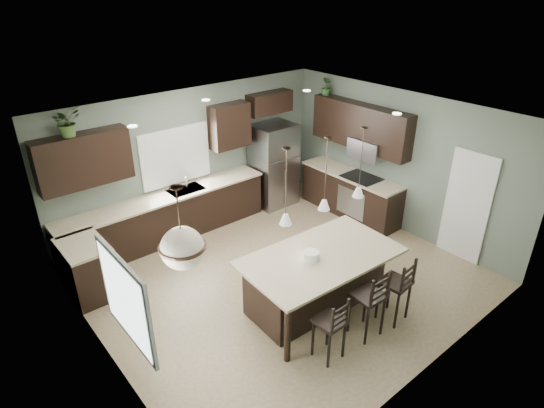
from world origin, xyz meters
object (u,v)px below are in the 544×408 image
Objects in this scene: kitchen_island at (320,280)px; bar_stool_right at (395,289)px; refrigerator at (273,165)px; bar_stool_center at (367,302)px; plant_back_left at (67,122)px; bar_stool_left at (329,328)px; serving_dish at (311,256)px.

kitchen_island is 1.13m from bar_stool_right.
kitchen_island is (-1.77, -3.22, -0.46)m from refrigerator.
refrigerator is 1.65× the size of bar_stool_center.
plant_back_left is at bearing 126.31° from kitchen_island.
bar_stool_right is (0.57, -0.05, -0.02)m from bar_stool_center.
bar_stool_center is at bearing -61.67° from plant_back_left.
bar_stool_left is 1.31m from bar_stool_right.
bar_stool_center is at bearing 169.57° from bar_stool_right.
refrigerator reaches higher than kitchen_island.
plant_back_left is at bearing 118.12° from bar_stool_right.
bar_stool_center is at bearing -3.12° from bar_stool_left.
plant_back_left is (-2.28, 3.44, 2.18)m from kitchen_island.
kitchen_island is 2.15× the size of bar_stool_center.
bar_stool_center is at bearing -83.91° from kitchen_island.
kitchen_island is at bearing 95.62° from bar_stool_center.
bar_stool_right is 2.26× the size of plant_back_left.
refrigerator reaches higher than bar_stool_left.
serving_dish is at bearing 125.38° from bar_stool_right.
refrigerator is 4.78m from bar_stool_left.
serving_dish is 1.11m from bar_stool_left.
serving_dish is 1.03m from bar_stool_center.
kitchen_island is 0.57m from serving_dish.
bar_stool_center reaches higher than kitchen_island.
kitchen_island is 2.40× the size of bar_stool_left.
kitchen_island is 2.22× the size of bar_stool_right.
kitchen_island is 10.07× the size of serving_dish.
kitchen_island is 4.67m from plant_back_left.
bar_stool_right is at bearing -105.46° from refrigerator.
bar_stool_right is at bearing -2.74° from bar_stool_center.
serving_dish is at bearing -121.50° from refrigerator.
refrigerator is 3.70m from kitchen_island.
serving_dish is (-1.97, -3.21, 0.07)m from refrigerator.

